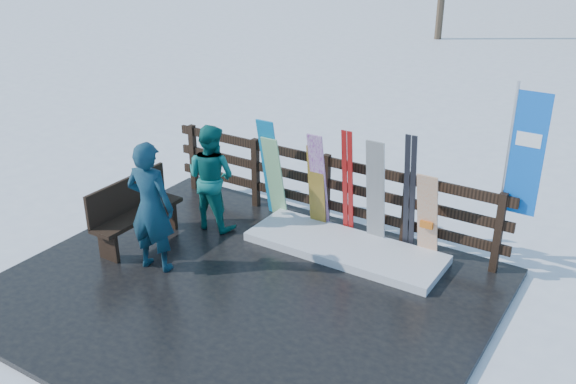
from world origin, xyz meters
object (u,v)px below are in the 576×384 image
Objects in this scene: snowboard_1 at (275,178)px; snowboard_5 at (427,217)px; snowboard_3 at (319,182)px; rental_flag at (521,161)px; person_front at (151,207)px; person_back at (211,177)px; snowboard_0 at (271,169)px; snowboard_4 at (375,194)px; bench at (134,209)px; snowboard_2 at (317,188)px.

snowboard_1 reaches higher than snowboard_5.
snowboard_1 is 0.88× the size of snowboard_3.
rental_flag is at bearing 5.63° from snowboard_3.
person_front is at bearing -144.71° from snowboard_5.
snowboard_1 is 0.86× the size of person_back.
person_back reaches higher than snowboard_5.
snowboard_0 is 1.19× the size of snowboard_1.
rental_flag reaches higher than snowboard_1.
person_front is (-2.24, -2.14, 0.09)m from snowboard_4.
snowboard_1 is (1.30, 1.74, 0.17)m from bench.
snowboard_4 is 2.00m from rental_flag.
rental_flag is 1.44× the size of person_front.
snowboard_5 is at bearing -0.00° from snowboard_0.
snowboard_4 is at bearing 0.00° from snowboard_2.
snowboard_1 is at bearing 180.00° from snowboard_4.
rental_flag reaches higher than snowboard_2.
person_back is at bearing -166.33° from rental_flag.
bench is 1.10× the size of snowboard_2.
bench is at bearing -126.72° from snowboard_1.
snowboard_5 is at bearing -168.77° from person_back.
snowboard_2 is 2.93m from rental_flag.
snowboard_5 is 3.22m from person_back.
snowboard_4 is at bearing -164.56° from person_back.
snowboard_2 is 0.86× the size of snowboard_3.
snowboard_0 reaches higher than bench.
snowboard_2 is (2.04, 1.74, 0.17)m from bench.
snowboard_2 reaches higher than snowboard_5.
person_back reaches higher than snowboard_1.
snowboard_5 is at bearing -0.00° from snowboard_3.
rental_flag reaches higher than person_back.
snowboard_5 is at bearing -155.07° from person_front.
snowboard_2 is 0.84× the size of person_back.
snowboard_0 is 1.23× the size of snowboard_5.
person_back is (-4.17, -1.01, -0.79)m from rental_flag.
snowboard_1 is 2.48m from snowboard_5.
bench is 2.72m from snowboard_3.
person_front reaches higher than snowboard_3.
snowboard_3 is at bearing -174.37° from rental_flag.
snowboard_5 is (0.78, -0.00, -0.15)m from snowboard_4.
person_front is at bearing -136.32° from snowboard_4.
snowboard_0 is at bearing -130.18° from person_back.
rental_flag is (4.81, 2.01, 1.09)m from bench.
snowboard_2 is 0.53× the size of rental_flag.
snowboard_3 reaches higher than snowboard_5.
snowboard_0 is 1.02× the size of person_back.
snowboard_4 reaches higher than snowboard_2.
person_front is 1.11× the size of person_back.
snowboard_0 is at bearing 180.00° from snowboard_3.
snowboard_2 reaches higher than bench.
person_back reaches higher than snowboard_2.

